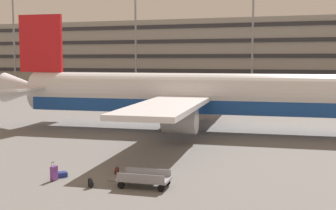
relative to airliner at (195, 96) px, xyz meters
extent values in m
plane|color=slate|center=(-0.44, -0.97, -3.19)|extent=(600.00, 600.00, 0.00)
cube|color=gray|center=(-0.44, 50.91, 3.81)|extent=(165.91, 14.57, 14.00)
cube|color=#2D2D33|center=(-0.44, 43.53, -1.79)|extent=(164.25, 0.24, 0.70)
cube|color=#2D2D33|center=(-0.44, 43.53, 1.01)|extent=(164.25, 0.24, 0.70)
cube|color=#2D2D33|center=(-0.44, 43.53, 3.81)|extent=(164.25, 0.24, 0.70)
cube|color=#2D2D33|center=(-0.44, 43.53, 6.61)|extent=(164.25, 0.24, 0.70)
cube|color=#2D2D33|center=(-0.44, 43.53, 9.41)|extent=(164.25, 0.24, 0.70)
cylinder|color=silver|center=(0.41, 0.03, 0.18)|extent=(32.42, 6.30, 3.65)
cube|color=#19479E|center=(0.41, 0.03, -0.83)|extent=(31.13, 6.12, 1.17)
cone|color=silver|center=(-16.92, -1.41, 0.45)|extent=(4.61, 3.27, 2.92)
cube|color=red|center=(-15.05, -1.25, 4.74)|extent=(4.39, 0.72, 5.47)
cube|color=silver|center=(-14.94, 2.24, 0.63)|extent=(2.25, 5.60, 0.20)
cube|color=silver|center=(-14.36, -4.67, 0.63)|extent=(2.25, 5.60, 0.20)
cube|color=silver|center=(-1.30, 8.51, -0.10)|extent=(5.51, 13.85, 0.36)
cube|color=silver|center=(0.13, -8.61, -0.10)|extent=(5.51, 13.85, 0.36)
cylinder|color=#9E9EA3|center=(-0.60, 6.13, -1.40)|extent=(2.77, 2.22, 2.01)
cylinder|color=#9E9EA3|center=(0.42, -6.14, -1.40)|extent=(2.77, 2.22, 2.01)
cylinder|color=black|center=(-1.00, 1.47, -2.74)|extent=(0.93, 0.42, 0.90)
cylinder|color=slate|center=(-1.00, 1.47, -1.97)|extent=(0.20, 0.20, 1.54)
cylinder|color=black|center=(-0.75, -1.62, -2.74)|extent=(0.93, 0.42, 0.90)
cylinder|color=slate|center=(-0.75, -1.62, -1.97)|extent=(0.20, 0.20, 1.54)
cylinder|color=gray|center=(-48.37, 38.42, 6.19)|extent=(0.36, 0.36, 18.76)
cylinder|color=gray|center=(-21.67, 38.42, 6.83)|extent=(0.36, 0.36, 20.04)
cylinder|color=gray|center=(-0.27, 38.42, 9.72)|extent=(0.36, 0.36, 25.83)
cube|color=navy|center=(-2.99, -17.40, -3.06)|extent=(0.78, 0.78, 0.26)
cube|color=black|center=(-3.22, -17.64, -3.06)|extent=(0.19, 0.19, 0.02)
cube|color=#72388C|center=(-2.94, -18.17, -2.78)|extent=(0.22, 0.43, 0.72)
cylinder|color=#333338|center=(-3.00, -18.05, -2.31)|extent=(0.02, 0.02, 0.22)
cylinder|color=#333338|center=(-3.00, -18.28, -2.31)|extent=(0.02, 0.02, 0.22)
cube|color=black|center=(-3.00, -18.17, -2.20)|extent=(0.03, 0.24, 0.02)
cylinder|color=black|center=(-2.85, -18.00, -3.17)|extent=(0.05, 0.02, 0.05)
cylinder|color=black|center=(-2.85, -18.34, -3.17)|extent=(0.05, 0.02, 0.05)
cylinder|color=black|center=(-3.02, -17.99, -3.17)|extent=(0.05, 0.02, 0.05)
cylinder|color=black|center=(-3.03, -18.34, -3.17)|extent=(0.05, 0.02, 0.05)
ellipsoid|color=black|center=(-0.46, -18.72, -2.94)|extent=(0.35, 0.38, 0.50)
ellipsoid|color=black|center=(-0.35, -18.68, -3.01)|extent=(0.19, 0.24, 0.23)
torus|color=black|center=(-0.49, -18.73, -2.68)|extent=(0.04, 0.08, 0.08)
cube|color=black|center=(-0.59, -18.69, -2.94)|extent=(0.04, 0.04, 0.43)
cube|color=black|center=(-0.53, -18.84, -2.94)|extent=(0.04, 0.04, 0.43)
ellipsoid|color=#592619|center=(-0.32, -15.94, -2.98)|extent=(0.36, 0.37, 0.42)
ellipsoid|color=#592619|center=(-0.39, -16.00, -3.04)|extent=(0.21, 0.22, 0.19)
torus|color=black|center=(-0.30, -15.92, -2.76)|extent=(0.06, 0.07, 0.08)
cube|color=black|center=(-0.19, -15.94, -2.98)|extent=(0.04, 0.04, 0.36)
cube|color=black|center=(-0.30, -15.81, -2.98)|extent=(0.04, 0.04, 0.36)
cube|color=gray|center=(2.08, -17.78, -2.77)|extent=(2.67, 1.46, 0.12)
cylinder|color=#4C4C51|center=(0.43, -17.88, -3.01)|extent=(0.70, 0.09, 0.05)
cube|color=gray|center=(2.12, -18.40, -2.57)|extent=(2.47, 0.19, 0.40)
cube|color=gray|center=(2.04, -17.17, -2.57)|extent=(2.47, 0.19, 0.40)
cylinder|color=black|center=(1.08, -18.40, -3.01)|extent=(0.37, 0.12, 0.36)
cylinder|color=black|center=(1.01, -17.29, -3.01)|extent=(0.37, 0.12, 0.36)
cylinder|color=black|center=(3.15, -18.27, -3.01)|extent=(0.37, 0.12, 0.36)
cylinder|color=black|center=(3.08, -17.17, -3.01)|extent=(0.37, 0.12, 0.36)
camera|label=1|loc=(10.17, -38.27, 3.28)|focal=47.64mm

